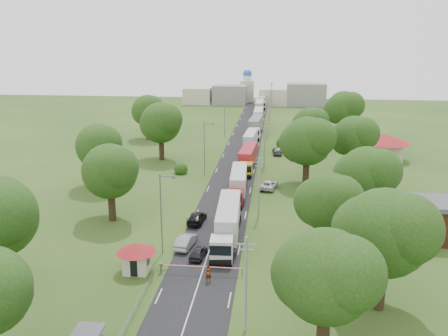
# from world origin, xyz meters

# --- Properties ---
(ground) EXTENTS (260.00, 260.00, 0.00)m
(ground) POSITION_xyz_m (0.00, 0.00, 0.00)
(ground) COLOR #254316
(ground) RESTS_ON ground
(road) EXTENTS (8.00, 200.00, 0.04)m
(road) POSITION_xyz_m (0.00, 20.00, 0.00)
(road) COLOR black
(road) RESTS_ON ground
(boom_barrier) EXTENTS (9.22, 0.35, 1.18)m
(boom_barrier) POSITION_xyz_m (-1.36, -25.00, 0.89)
(boom_barrier) COLOR slate
(boom_barrier) RESTS_ON ground
(guard_booth) EXTENTS (4.40, 4.40, 3.45)m
(guard_booth) POSITION_xyz_m (-7.20, -25.00, 2.16)
(guard_booth) COLOR beige
(guard_booth) RESTS_ON ground
(guard_rail) EXTENTS (0.10, 17.00, 1.70)m
(guard_rail) POSITION_xyz_m (-5.00, -35.00, 0.00)
(guard_rail) COLOR slate
(guard_rail) RESTS_ON ground
(info_sign) EXTENTS (0.12, 3.10, 4.10)m
(info_sign) POSITION_xyz_m (5.20, 35.00, 3.00)
(info_sign) COLOR slate
(info_sign) RESTS_ON ground
(pole_0) EXTENTS (1.60, 0.24, 9.00)m
(pole_0) POSITION_xyz_m (5.50, -35.00, 4.68)
(pole_0) COLOR gray
(pole_0) RESTS_ON ground
(pole_1) EXTENTS (1.60, 0.24, 9.00)m
(pole_1) POSITION_xyz_m (5.50, -7.00, 4.68)
(pole_1) COLOR gray
(pole_1) RESTS_ON ground
(pole_2) EXTENTS (1.60, 0.24, 9.00)m
(pole_2) POSITION_xyz_m (5.50, 21.00, 4.68)
(pole_2) COLOR gray
(pole_2) RESTS_ON ground
(pole_3) EXTENTS (1.60, 0.24, 9.00)m
(pole_3) POSITION_xyz_m (5.50, 49.00, 4.68)
(pole_3) COLOR gray
(pole_3) RESTS_ON ground
(pole_4) EXTENTS (1.60, 0.24, 9.00)m
(pole_4) POSITION_xyz_m (5.50, 77.00, 4.68)
(pole_4) COLOR gray
(pole_4) RESTS_ON ground
(pole_5) EXTENTS (1.60, 0.24, 9.00)m
(pole_5) POSITION_xyz_m (5.50, 105.00, 4.68)
(pole_5) COLOR gray
(pole_5) RESTS_ON ground
(lamp_0) EXTENTS (2.03, 0.22, 10.00)m
(lamp_0) POSITION_xyz_m (-5.35, -20.00, 5.55)
(lamp_0) COLOR slate
(lamp_0) RESTS_ON ground
(lamp_1) EXTENTS (2.03, 0.22, 10.00)m
(lamp_1) POSITION_xyz_m (-5.35, 15.00, 5.55)
(lamp_1) COLOR slate
(lamp_1) RESTS_ON ground
(lamp_2) EXTENTS (2.03, 0.22, 10.00)m
(lamp_2) POSITION_xyz_m (-5.35, 50.00, 5.55)
(lamp_2) COLOR slate
(lamp_2) RESTS_ON ground
(tree_0) EXTENTS (8.80, 8.80, 11.07)m
(tree_0) POSITION_xyz_m (11.99, -37.84, 7.22)
(tree_0) COLOR #382616
(tree_0) RESTS_ON ground
(tree_1) EXTENTS (9.60, 9.60, 12.05)m
(tree_1) POSITION_xyz_m (17.99, -29.83, 7.85)
(tree_1) COLOR #382616
(tree_1) RESTS_ON ground
(tree_2) EXTENTS (8.00, 8.00, 10.10)m
(tree_2) POSITION_xyz_m (13.99, -17.86, 6.60)
(tree_2) COLOR #382616
(tree_2) RESTS_ON ground
(tree_3) EXTENTS (8.80, 8.80, 11.07)m
(tree_3) POSITION_xyz_m (19.99, -7.84, 7.22)
(tree_3) COLOR #382616
(tree_3) RESTS_ON ground
(tree_4) EXTENTS (9.60, 9.60, 12.05)m
(tree_4) POSITION_xyz_m (12.99, 10.17, 7.85)
(tree_4) COLOR #382616
(tree_4) RESTS_ON ground
(tree_5) EXTENTS (8.80, 8.80, 11.07)m
(tree_5) POSITION_xyz_m (21.99, 18.16, 7.22)
(tree_5) COLOR #382616
(tree_5) RESTS_ON ground
(tree_6) EXTENTS (8.00, 8.00, 10.10)m
(tree_6) POSITION_xyz_m (14.99, 35.14, 6.60)
(tree_6) COLOR #382616
(tree_6) RESTS_ON ground
(tree_7) EXTENTS (9.60, 9.60, 12.05)m
(tree_7) POSITION_xyz_m (23.99, 50.17, 7.85)
(tree_7) COLOR #382616
(tree_7) RESTS_ON ground
(tree_10) EXTENTS (8.80, 8.80, 11.07)m
(tree_10) POSITION_xyz_m (-15.01, -9.84, 7.22)
(tree_10) COLOR #382616
(tree_10) RESTS_ON ground
(tree_11) EXTENTS (8.80, 8.80, 11.07)m
(tree_11) POSITION_xyz_m (-22.01, 5.16, 7.22)
(tree_11) COLOR #382616
(tree_11) RESTS_ON ground
(tree_12) EXTENTS (9.60, 9.60, 12.05)m
(tree_12) POSITION_xyz_m (-16.01, 25.17, 7.85)
(tree_12) COLOR #382616
(tree_12) RESTS_ON ground
(tree_13) EXTENTS (8.80, 8.80, 11.07)m
(tree_13) POSITION_xyz_m (-24.01, 45.16, 7.22)
(tree_13) COLOR #382616
(tree_13) RESTS_ON ground
(house_brick) EXTENTS (8.60, 6.60, 5.20)m
(house_brick) POSITION_xyz_m (26.00, -12.00, 2.65)
(house_brick) COLOR maroon
(house_brick) RESTS_ON ground
(house_cream) EXTENTS (10.08, 10.08, 5.80)m
(house_cream) POSITION_xyz_m (30.00, 30.00, 3.64)
(house_cream) COLOR beige
(house_cream) RESTS_ON ground
(distant_town) EXTENTS (52.00, 8.00, 8.00)m
(distant_town) POSITION_xyz_m (0.68, 110.00, 3.49)
(distant_town) COLOR gray
(distant_town) RESTS_ON ground
(church) EXTENTS (5.00, 5.00, 12.30)m
(church) POSITION_xyz_m (-4.00, 118.00, 5.39)
(church) COLOR beige
(church) RESTS_ON ground
(truck_0) EXTENTS (3.27, 15.78, 4.36)m
(truck_0) POSITION_xyz_m (1.87, -14.94, 2.31)
(truck_0) COLOR silver
(truck_0) RESTS_ON ground
(truck_1) EXTENTS (2.91, 14.23, 3.93)m
(truck_1) POSITION_xyz_m (1.77, 3.19, 2.09)
(truck_1) COLOR #B4141E
(truck_1) RESTS_ON ground
(truck_2) EXTENTS (3.16, 14.58, 4.03)m
(truck_2) POSITION_xyz_m (2.27, 19.99, 2.14)
(truck_2) COLOR #B89B15
(truck_2) RESTS_ON ground
(truck_3) EXTENTS (2.91, 13.62, 3.76)m
(truck_3) POSITION_xyz_m (1.83, 36.77, 2.00)
(truck_3) COLOR #1A55A0
(truck_3) RESTS_ON ground
(truck_4) EXTENTS (3.53, 15.83, 4.37)m
(truck_4) POSITION_xyz_m (2.27, 53.77, 2.32)
(truck_4) COLOR silver
(truck_4) RESTS_ON ground
(truck_5) EXTENTS (2.52, 14.42, 4.00)m
(truck_5) POSITION_xyz_m (2.24, 70.79, 2.12)
(truck_5) COLOR maroon
(truck_5) RESTS_ON ground
(truck_6) EXTENTS (2.76, 15.00, 4.16)m
(truck_6) POSITION_xyz_m (1.80, 88.29, 2.20)
(truck_6) COLOR #225A22
(truck_6) RESTS_ON ground
(truck_7) EXTENTS (3.14, 14.25, 3.93)m
(truck_7) POSITION_xyz_m (2.39, 104.58, 2.09)
(truck_7) COLOR #BABABA
(truck_7) RESTS_ON ground
(car_lane_front) EXTENTS (1.98, 4.03, 1.32)m
(car_lane_front) POSITION_xyz_m (-1.00, -20.77, 0.66)
(car_lane_front) COLOR black
(car_lane_front) RESTS_ON ground
(car_lane_mid) EXTENTS (2.33, 5.00, 1.58)m
(car_lane_mid) POSITION_xyz_m (-3.00, -18.00, 0.79)
(car_lane_mid) COLOR gray
(car_lane_mid) RESTS_ON ground
(car_lane_rear) EXTENTS (2.42, 5.21, 1.47)m
(car_lane_rear) POSITION_xyz_m (-3.00, -9.64, 0.74)
(car_lane_rear) COLOR black
(car_lane_rear) RESTS_ON ground
(car_verge_near) EXTENTS (3.39, 5.53, 1.43)m
(car_verge_near) POSITION_xyz_m (6.72, 7.19, 0.72)
(car_verge_near) COLOR silver
(car_verge_near) RESTS_ON ground
(car_verge_far) EXTENTS (2.30, 4.97, 1.65)m
(car_verge_far) POSITION_xyz_m (8.00, 32.46, 0.83)
(car_verge_far) COLOR #54575B
(car_verge_far) RESTS_ON ground
(pedestrian_near) EXTENTS (0.77, 0.61, 1.87)m
(pedestrian_near) POSITION_xyz_m (1.03, -26.63, 0.93)
(pedestrian_near) COLOR gray
(pedestrian_near) RESTS_ON ground
(pedestrian_booth) EXTENTS (1.05, 1.06, 1.72)m
(pedestrian_booth) POSITION_xyz_m (-6.50, -26.00, 0.86)
(pedestrian_booth) COLOR gray
(pedestrian_booth) RESTS_ON ground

